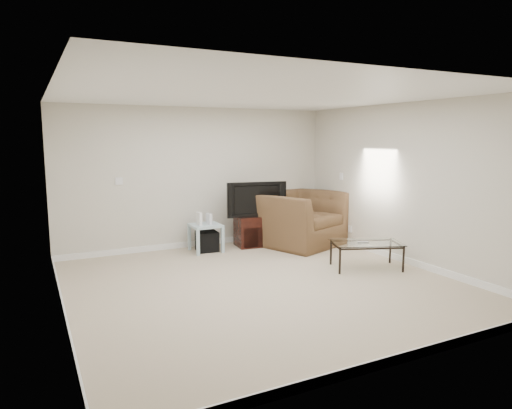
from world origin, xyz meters
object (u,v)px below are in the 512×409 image
side_table (206,238)px  subwoofer (207,241)px  television (255,199)px  coffee_table (366,255)px  tv_stand (255,231)px  recliner (301,210)px

side_table → subwoofer: side_table is taller
television → coffee_table: size_ratio=0.99×
tv_stand → television: size_ratio=0.66×
subwoofer → side_table: bearing=-146.2°
subwoofer → coffee_table: coffee_table is taller
television → recliner: recliner is taller
coffee_table → subwoofer: bearing=130.1°
tv_stand → side_table: tv_stand is taller
television → coffee_table: (0.85, -2.05, -0.67)m
subwoofer → coffee_table: (1.77, -2.10, 0.03)m
television → recliner: (0.81, -0.26, -0.22)m
subwoofer → television: bearing=-3.0°
subwoofer → coffee_table: bearing=-49.9°
recliner → side_table: bearing=149.9°
subwoofer → coffee_table: 2.74m
side_table → subwoofer: size_ratio=1.42×
side_table → subwoofer: 0.08m
television → coffee_table: television is taller
subwoofer → tv_stand: bearing=-1.2°
tv_stand → recliner: 0.93m
recliner → subwoofer: bearing=149.1°
tv_stand → recliner: (0.81, -0.29, 0.37)m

